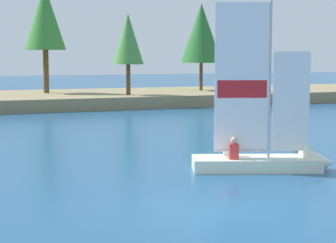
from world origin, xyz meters
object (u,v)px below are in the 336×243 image
object	(u,v)px
shoreline_tree_midright	(128,39)
channel_buoy	(299,144)
sailboat	(278,155)
shoreline_tree_right	(201,33)
shoreline_tree_centre	(45,17)

from	to	relation	value
shoreline_tree_midright	channel_buoy	bearing A→B (deg)	-89.59
shoreline_tree_midright	sailboat	bearing A→B (deg)	-96.45
shoreline_tree_midright	channel_buoy	distance (m)	21.02
shoreline_tree_midright	sailboat	distance (m)	24.12
sailboat	channel_buoy	distance (m)	4.17
shoreline_tree_right	shoreline_tree_centre	bearing A→B (deg)	175.22
shoreline_tree_centre	sailboat	size ratio (longest dim) A/B	1.33
shoreline_tree_centre	sailboat	bearing A→B (deg)	-85.28
shoreline_tree_centre	sailboat	distance (m)	28.44
sailboat	channel_buoy	world-z (taller)	sailboat
shoreline_tree_centre	shoreline_tree_midright	bearing A→B (deg)	-39.89
shoreline_tree_centre	shoreline_tree_right	bearing A→B (deg)	-4.78
shoreline_tree_midright	shoreline_tree_centre	bearing A→B (deg)	140.11
shoreline_tree_right	sailboat	distance (m)	28.84
shoreline_tree_midright	shoreline_tree_right	bearing A→B (deg)	24.25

